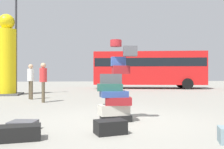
% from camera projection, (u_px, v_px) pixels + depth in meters
% --- Properties ---
extents(ground_plane, '(80.00, 80.00, 0.00)m').
position_uv_depth(ground_plane, '(120.00, 121.00, 5.78)').
color(ground_plane, gray).
extents(suitcase_tower, '(0.98, 0.62, 2.00)m').
position_uv_depth(suitcase_tower, '(115.00, 92.00, 5.77)').
color(suitcase_tower, black).
rests_on(suitcase_tower, ground).
extents(suitcase_black_foreground_far, '(0.65, 0.50, 0.26)m').
position_uv_depth(suitcase_black_foreground_far, '(110.00, 127.00, 4.47)').
color(suitcase_black_foreground_far, black).
rests_on(suitcase_black_foreground_far, ground).
extents(suitcase_charcoal_left_side, '(0.58, 0.51, 0.20)m').
position_uv_depth(suitcase_charcoal_left_side, '(23.00, 126.00, 4.73)').
color(suitcase_charcoal_left_side, '#4C4C51').
rests_on(suitcase_charcoal_left_side, ground).
extents(suitcase_black_foreground_near, '(0.81, 0.47, 0.25)m').
position_uv_depth(suitcase_black_foreground_near, '(17.00, 133.00, 4.02)').
color(suitcase_black_foreground_near, black).
rests_on(suitcase_black_foreground_near, ground).
extents(person_bearded_onlooker, '(0.30, 0.31, 1.66)m').
position_uv_depth(person_bearded_onlooker, '(31.00, 78.00, 11.01)').
color(person_bearded_onlooker, brown).
rests_on(person_bearded_onlooker, ground).
extents(person_tourist_with_camera, '(0.30, 0.33, 1.65)m').
position_uv_depth(person_tourist_with_camera, '(43.00, 79.00, 9.76)').
color(person_tourist_with_camera, brown).
rests_on(person_tourist_with_camera, ground).
extents(yellow_dummy_statue, '(1.58, 1.58, 4.65)m').
position_uv_depth(yellow_dummy_statue, '(7.00, 59.00, 13.44)').
color(yellow_dummy_statue, yellow).
rests_on(yellow_dummy_statue, ground).
extents(parked_bus, '(9.69, 4.45, 3.15)m').
position_uv_depth(parked_bus, '(149.00, 67.00, 20.51)').
color(parked_bus, red).
rests_on(parked_bus, ground).
extents(lamp_post, '(0.36, 0.36, 6.00)m').
position_uv_depth(lamp_post, '(16.00, 27.00, 13.48)').
color(lamp_post, '#333338').
rests_on(lamp_post, ground).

